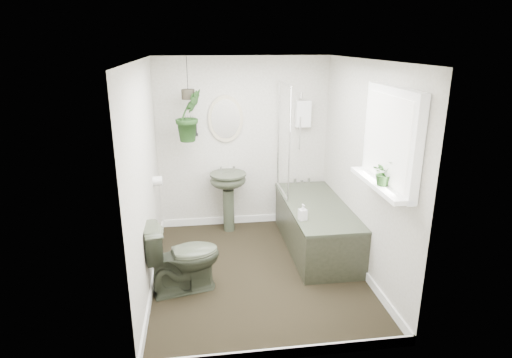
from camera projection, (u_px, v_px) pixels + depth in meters
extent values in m
cube|color=black|center=(258.00, 273.00, 4.81)|extent=(2.30, 2.80, 0.02)
cube|color=white|center=(258.00, 59.00, 4.10)|extent=(2.30, 2.80, 0.02)
cube|color=silver|center=(243.00, 144.00, 5.78)|extent=(2.30, 0.02, 2.30)
cube|color=silver|center=(285.00, 231.00, 3.13)|extent=(2.30, 0.02, 2.30)
cube|color=silver|center=(144.00, 179.00, 4.30)|extent=(0.02, 2.80, 2.30)
cube|color=silver|center=(364.00, 170.00, 4.61)|extent=(0.02, 2.80, 2.30)
cube|color=white|center=(258.00, 268.00, 4.79)|extent=(2.30, 2.80, 0.10)
cube|color=white|center=(303.00, 114.00, 5.70)|extent=(0.20, 0.10, 0.35)
ellipsoid|color=#BEB192|center=(226.00, 119.00, 5.61)|extent=(0.46, 0.03, 0.62)
cylinder|color=black|center=(195.00, 127.00, 5.58)|extent=(0.04, 0.04, 0.22)
cylinder|color=white|center=(157.00, 181.00, 5.05)|extent=(0.11, 0.11, 0.11)
cube|color=white|center=(391.00, 139.00, 3.78)|extent=(0.08, 1.00, 0.90)
cube|color=white|center=(379.00, 184.00, 3.90)|extent=(0.18, 1.00, 0.04)
cube|color=white|center=(386.00, 139.00, 3.78)|extent=(0.01, 0.86, 0.76)
imported|color=#363D2D|center=(183.00, 256.00, 4.35)|extent=(0.83, 0.58, 0.77)
imported|color=black|center=(384.00, 172.00, 3.77)|extent=(0.26, 0.25, 0.23)
imported|color=black|center=(189.00, 116.00, 5.25)|extent=(0.45, 0.43, 0.64)
imported|color=black|center=(303.00, 212.00, 4.72)|extent=(0.10, 0.10, 0.18)
cylinder|color=#2B271D|center=(188.00, 94.00, 5.17)|extent=(0.16, 0.16, 0.12)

